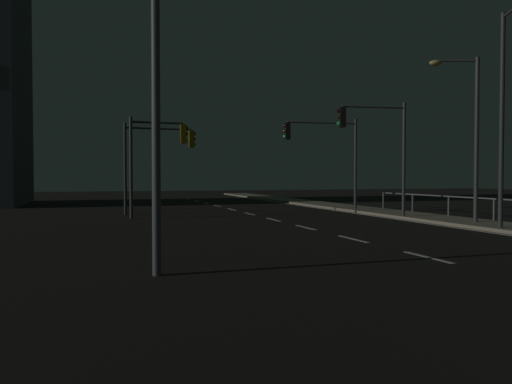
{
  "coord_description": "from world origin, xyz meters",
  "views": [
    {
      "loc": [
        -8.0,
        -2.09,
        2.05
      ],
      "look_at": [
        -0.21,
        23.19,
        1.27
      ],
      "focal_mm": 35.96,
      "sensor_mm": 36.0,
      "label": 1
    }
  ],
  "objects_px": {
    "traffic_light_mid_right": "(324,145)",
    "traffic_light_near_left": "(157,148)",
    "street_lamp_corner": "(469,122)",
    "traffic_light_far_center": "(158,151)",
    "street_lamp_median": "(506,98)",
    "street_lamp_far_end": "(150,60)",
    "traffic_light_mid_left": "(376,136)"
  },
  "relations": [
    {
      "from": "traffic_light_mid_right",
      "to": "traffic_light_near_left",
      "type": "xyz_separation_m",
      "value": [
        -9.77,
        -1.55,
        -0.44
      ]
    },
    {
      "from": "traffic_light_mid_right",
      "to": "street_lamp_corner",
      "type": "relative_size",
      "value": 0.76
    },
    {
      "from": "traffic_light_mid_right",
      "to": "traffic_light_far_center",
      "type": "relative_size",
      "value": 1.07
    },
    {
      "from": "traffic_light_near_left",
      "to": "traffic_light_far_center",
      "type": "height_order",
      "value": "traffic_light_near_left"
    },
    {
      "from": "street_lamp_corner",
      "to": "street_lamp_median",
      "type": "distance_m",
      "value": 2.89
    },
    {
      "from": "traffic_light_far_center",
      "to": "street_lamp_corner",
      "type": "distance_m",
      "value": 15.72
    },
    {
      "from": "traffic_light_far_center",
      "to": "street_lamp_far_end",
      "type": "distance_m",
      "value": 17.61
    },
    {
      "from": "traffic_light_mid_right",
      "to": "street_lamp_corner",
      "type": "distance_m",
      "value": 9.49
    },
    {
      "from": "traffic_light_mid_right",
      "to": "traffic_light_far_center",
      "type": "distance_m",
      "value": 9.49
    },
    {
      "from": "traffic_light_far_center",
      "to": "street_lamp_median",
      "type": "relative_size",
      "value": 0.62
    },
    {
      "from": "traffic_light_far_center",
      "to": "street_lamp_corner",
      "type": "height_order",
      "value": "street_lamp_corner"
    },
    {
      "from": "traffic_light_near_left",
      "to": "street_lamp_far_end",
      "type": "relative_size",
      "value": 0.66
    },
    {
      "from": "traffic_light_mid_left",
      "to": "traffic_light_far_center",
      "type": "xyz_separation_m",
      "value": [
        -9.63,
        6.54,
        -0.5
      ]
    },
    {
      "from": "street_lamp_median",
      "to": "street_lamp_corner",
      "type": "bearing_deg",
      "value": 76.97
    },
    {
      "from": "traffic_light_near_left",
      "to": "traffic_light_mid_left",
      "type": "height_order",
      "value": "traffic_light_mid_left"
    },
    {
      "from": "traffic_light_mid_left",
      "to": "traffic_light_near_left",
      "type": "bearing_deg",
      "value": 158.86
    },
    {
      "from": "street_lamp_median",
      "to": "traffic_light_near_left",
      "type": "bearing_deg",
      "value": 138.11
    },
    {
      "from": "traffic_light_near_left",
      "to": "street_lamp_far_end",
      "type": "bearing_deg",
      "value": -96.62
    },
    {
      "from": "traffic_light_mid_left",
      "to": "street_lamp_corner",
      "type": "xyz_separation_m",
      "value": [
        2.22,
        -3.75,
        0.36
      ]
    },
    {
      "from": "traffic_light_mid_left",
      "to": "street_lamp_corner",
      "type": "bearing_deg",
      "value": -59.44
    },
    {
      "from": "traffic_light_far_center",
      "to": "street_lamp_median",
      "type": "distance_m",
      "value": 17.26
    },
    {
      "from": "traffic_light_mid_right",
      "to": "traffic_light_mid_left",
      "type": "height_order",
      "value": "traffic_light_mid_left"
    },
    {
      "from": "traffic_light_mid_left",
      "to": "traffic_light_far_center",
      "type": "bearing_deg",
      "value": 145.79
    },
    {
      "from": "street_lamp_corner",
      "to": "traffic_light_far_center",
      "type": "bearing_deg",
      "value": 139.0
    },
    {
      "from": "street_lamp_far_end",
      "to": "street_lamp_median",
      "type": "relative_size",
      "value": 0.94
    },
    {
      "from": "traffic_light_near_left",
      "to": "traffic_light_far_center",
      "type": "xyz_separation_m",
      "value": [
        0.36,
        2.68,
        0.02
      ]
    },
    {
      "from": "street_lamp_corner",
      "to": "traffic_light_near_left",
      "type": "bearing_deg",
      "value": 148.04
    },
    {
      "from": "traffic_light_mid_left",
      "to": "traffic_light_far_center",
      "type": "relative_size",
      "value": 1.12
    },
    {
      "from": "traffic_light_far_center",
      "to": "traffic_light_mid_right",
      "type": "bearing_deg",
      "value": -6.87
    },
    {
      "from": "street_lamp_far_end",
      "to": "traffic_light_far_center",
      "type": "bearing_deg",
      "value": 83.24
    },
    {
      "from": "traffic_light_mid_right",
      "to": "street_lamp_far_end",
      "type": "distance_m",
      "value": 19.97
    },
    {
      "from": "street_lamp_far_end",
      "to": "traffic_light_mid_right",
      "type": "bearing_deg",
      "value": 54.88
    }
  ]
}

